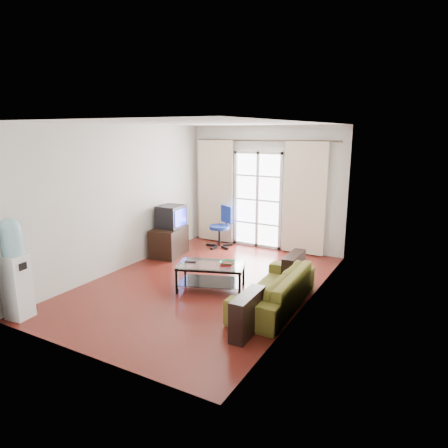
{
  "coord_description": "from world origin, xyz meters",
  "views": [
    {
      "loc": [
        3.45,
        -5.51,
        2.58
      ],
      "look_at": [
        0.21,
        0.35,
        1.01
      ],
      "focal_mm": 32.0,
      "sensor_mm": 36.0,
      "label": 1
    }
  ],
  "objects_px": {
    "crt_tv": "(170,216)",
    "task_chair": "(221,235)",
    "sofa": "(274,288)",
    "water_cooler": "(15,267)",
    "coffee_table": "(211,273)",
    "tv_stand": "(169,242)"
  },
  "relations": [
    {
      "from": "coffee_table",
      "to": "tv_stand",
      "type": "distance_m",
      "value": 2.09
    },
    {
      "from": "coffee_table",
      "to": "tv_stand",
      "type": "bearing_deg",
      "value": 145.96
    },
    {
      "from": "tv_stand",
      "to": "crt_tv",
      "type": "height_order",
      "value": "crt_tv"
    },
    {
      "from": "sofa",
      "to": "tv_stand",
      "type": "xyz_separation_m",
      "value": [
        -2.88,
        1.26,
        0.02
      ]
    },
    {
      "from": "crt_tv",
      "to": "coffee_table",
      "type": "bearing_deg",
      "value": -37.56
    },
    {
      "from": "tv_stand",
      "to": "task_chair",
      "type": "xyz_separation_m",
      "value": [
        0.63,
        1.09,
        -0.03
      ]
    },
    {
      "from": "sofa",
      "to": "water_cooler",
      "type": "distance_m",
      "value": 3.69
    },
    {
      "from": "coffee_table",
      "to": "crt_tv",
      "type": "bearing_deg",
      "value": 144.48
    },
    {
      "from": "coffee_table",
      "to": "tv_stand",
      "type": "height_order",
      "value": "tv_stand"
    },
    {
      "from": "crt_tv",
      "to": "task_chair",
      "type": "distance_m",
      "value": 1.33
    },
    {
      "from": "tv_stand",
      "to": "coffee_table",
      "type": "bearing_deg",
      "value": -43.07
    },
    {
      "from": "sofa",
      "to": "task_chair",
      "type": "bearing_deg",
      "value": -137.77
    },
    {
      "from": "crt_tv",
      "to": "task_chair",
      "type": "xyz_separation_m",
      "value": [
        0.63,
        1.03,
        -0.56
      ]
    },
    {
      "from": "crt_tv",
      "to": "water_cooler",
      "type": "height_order",
      "value": "water_cooler"
    },
    {
      "from": "crt_tv",
      "to": "tv_stand",
      "type": "bearing_deg",
      "value": -92.45
    },
    {
      "from": "coffee_table",
      "to": "water_cooler",
      "type": "bearing_deg",
      "value": -129.86
    },
    {
      "from": "crt_tv",
      "to": "task_chair",
      "type": "relative_size",
      "value": 0.57
    },
    {
      "from": "sofa",
      "to": "tv_stand",
      "type": "bearing_deg",
      "value": -115.1
    },
    {
      "from": "coffee_table",
      "to": "crt_tv",
      "type": "height_order",
      "value": "crt_tv"
    },
    {
      "from": "sofa",
      "to": "tv_stand",
      "type": "height_order",
      "value": "tv_stand"
    },
    {
      "from": "sofa",
      "to": "water_cooler",
      "type": "bearing_deg",
      "value": -56.26
    },
    {
      "from": "sofa",
      "to": "coffee_table",
      "type": "height_order",
      "value": "sofa"
    }
  ]
}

